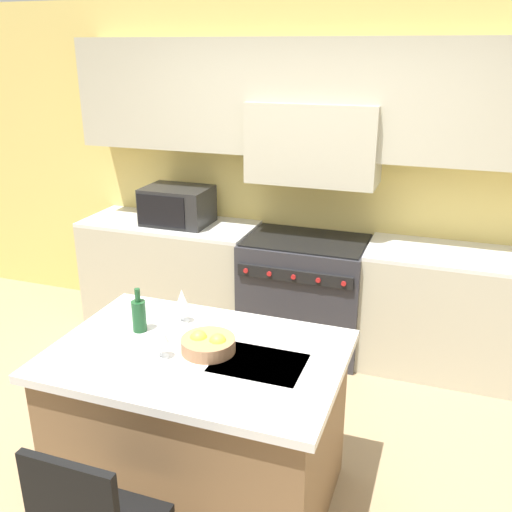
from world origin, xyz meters
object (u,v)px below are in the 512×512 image
wine_bottle (139,315)px  wine_glass_far (182,300)px  wine_glass_near (160,333)px  range_stove (305,294)px  fruit_bowl (208,344)px  microwave (177,206)px

wine_bottle → wine_glass_far: wine_bottle is taller
wine_bottle → wine_glass_near: (0.25, -0.21, 0.04)m
wine_bottle → range_stove: bearing=74.6°
wine_glass_near → wine_glass_far: bearing=101.0°
wine_glass_far → fruit_bowl: size_ratio=0.71×
fruit_bowl → range_stove: bearing=88.8°
wine_glass_far → fruit_bowl: (0.26, -0.25, -0.09)m
wine_bottle → wine_glass_far: size_ratio=1.26×
microwave → wine_glass_near: bearing=-65.4°
microwave → wine_glass_far: microwave is taller
microwave → fruit_bowl: microwave is taller
fruit_bowl → wine_glass_near: bearing=-144.7°
fruit_bowl → wine_glass_far: bearing=136.8°
range_stove → fruit_bowl: size_ratio=3.49×
range_stove → fruit_bowl: (-0.04, -1.79, 0.48)m
microwave → wine_bottle: microwave is taller
wine_glass_near → wine_glass_far: size_ratio=1.00×
wine_bottle → wine_glass_far: 0.24m
range_stove → wine_glass_far: bearing=-101.0°
fruit_bowl → microwave: bearing=120.9°
wine_glass_near → wine_bottle: bearing=139.1°
range_stove → fruit_bowl: fruit_bowl is taller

